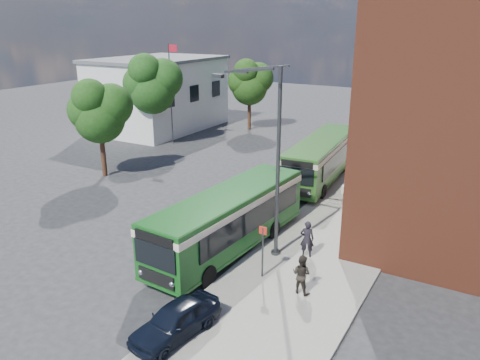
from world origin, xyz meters
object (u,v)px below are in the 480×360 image
Objects in this scene: street_lamp at (271,160)px; bus_front at (229,216)px; parked_car at (176,320)px; bus_rear at (322,155)px.

street_lamp is 0.85× the size of bus_front.
parked_car is at bearing -90.29° from street_lamp.
bus_rear reaches higher than parked_car.
bus_rear is 3.10× the size of parked_car.
bus_rear is 19.46m from parked_car.
bus_rear is at bearing 89.59° from bus_front.
bus_front reaches higher than parked_car.
street_lamp is at bearing 15.75° from bus_front.
street_lamp reaches higher than bus_rear.
bus_rear is at bearing 98.70° from street_lamp.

